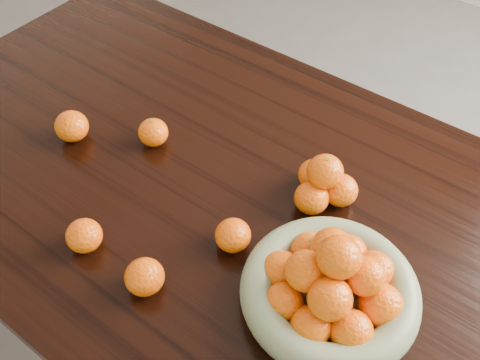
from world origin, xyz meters
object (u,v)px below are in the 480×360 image
Objects in this scene: dining_table at (261,233)px; orange_pyramid at (323,183)px; fruit_bowl at (331,288)px; loose_orange_0 at (153,132)px.

dining_table is 14.07× the size of orange_pyramid.
orange_pyramid reaches higher than dining_table.
fruit_bowl is 2.32× the size of orange_pyramid.
fruit_bowl is at bearing -25.89° from dining_table.
loose_orange_0 is (-0.33, 0.01, 0.12)m from dining_table.
dining_table is 0.35m from loose_orange_0.
dining_table is 27.93× the size of loose_orange_0.
orange_pyramid is at bearing 12.35° from loose_orange_0.
orange_pyramid is (0.08, 0.10, 0.14)m from dining_table.
dining_table is at bearing 154.11° from fruit_bowl.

